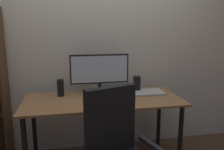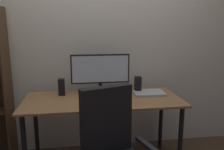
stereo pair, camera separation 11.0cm
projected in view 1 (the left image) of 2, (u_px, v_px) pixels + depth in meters
back_wall at (96, 38)px, 2.63m from camera, size 6.40×0.10×2.60m
desk at (103, 107)px, 2.29m from camera, size 1.54×0.66×0.74m
monitor at (100, 71)px, 2.40m from camera, size 0.61×0.20×0.42m
keyboard at (100, 102)px, 2.13m from camera, size 0.29×0.12×0.02m
mouse at (122, 100)px, 2.18m from camera, size 0.08×0.11×0.03m
coffee_mug at (109, 93)px, 2.30m from camera, size 0.09×0.07×0.09m
laptop at (148, 92)px, 2.45m from camera, size 0.33×0.24×0.02m
speaker_left at (61, 88)px, 2.35m from camera, size 0.06×0.07×0.17m
speaker_right at (137, 84)px, 2.49m from camera, size 0.06×0.07×0.17m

